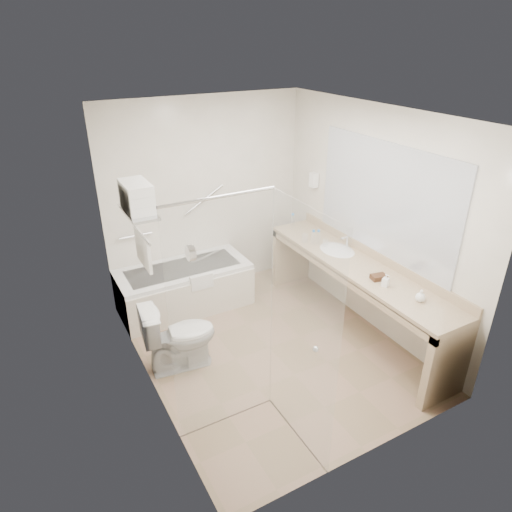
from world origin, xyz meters
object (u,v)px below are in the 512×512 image
bathtub (185,287)px  toilet (179,336)px  vanity_counter (356,281)px  amenity_basket (379,277)px  water_bottle_left (293,221)px

bathtub → toilet: bearing=-113.3°
vanity_counter → toilet: size_ratio=3.62×
toilet → amenity_basket: bearing=-103.2°
bathtub → water_bottle_left: (1.49, -0.14, 0.66)m
bathtub → amenity_basket: amenity_basket is taller
amenity_basket → water_bottle_left: bearing=90.1°
toilet → bathtub: bearing=-16.4°
water_bottle_left → amenity_basket: bearing=-89.9°
vanity_counter → amenity_basket: bearing=-95.5°
toilet → water_bottle_left: water_bottle_left is taller
bathtub → toilet: size_ratio=2.15×
amenity_basket → water_bottle_left: (-0.00, 1.62, 0.06)m
toilet → amenity_basket: 2.13m
amenity_basket → water_bottle_left: 1.62m
bathtub → amenity_basket: size_ratio=10.39×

